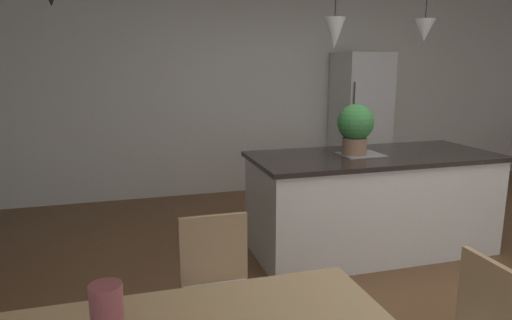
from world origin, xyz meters
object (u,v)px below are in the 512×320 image
(kitchen_island, at_px, (372,201))
(vase_on_dining_table, at_px, (107,314))
(potted_plant_on_island, at_px, (355,127))
(refrigerator, at_px, (360,123))
(chair_far_right, at_px, (219,293))

(kitchen_island, relative_size, vase_on_dining_table, 10.14)
(kitchen_island, relative_size, potted_plant_on_island, 4.90)
(kitchen_island, distance_m, refrigerator, 2.19)
(refrigerator, distance_m, potted_plant_on_island, 2.25)
(kitchen_island, xyz_separation_m, refrigerator, (0.92, 1.93, 0.46))
(potted_plant_on_island, height_order, vase_on_dining_table, potted_plant_on_island)
(potted_plant_on_island, bearing_deg, chair_far_right, -138.94)
(refrigerator, bearing_deg, potted_plant_on_island, -120.16)
(kitchen_island, height_order, refrigerator, refrigerator)
(potted_plant_on_island, distance_m, vase_on_dining_table, 2.84)
(potted_plant_on_island, bearing_deg, refrigerator, 59.84)
(vase_on_dining_table, bearing_deg, refrigerator, 51.32)
(chair_far_right, bearing_deg, vase_on_dining_table, -127.45)
(chair_far_right, height_order, kitchen_island, kitchen_island)
(kitchen_island, relative_size, refrigerator, 1.19)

